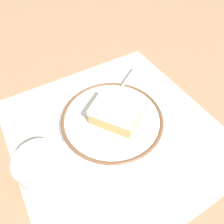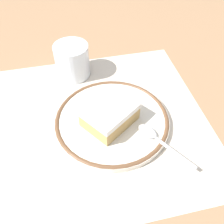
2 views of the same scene
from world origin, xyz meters
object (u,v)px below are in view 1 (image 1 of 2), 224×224
(cake_slice, at_px, (116,112))
(spoon, at_px, (121,88))
(plate, at_px, (112,119))
(cup, at_px, (43,172))
(napkin, at_px, (93,203))

(cake_slice, height_order, spoon, cake_slice)
(plate, bearing_deg, cup, -161.73)
(plate, bearing_deg, spoon, 46.13)
(cup, bearing_deg, napkin, -57.24)
(cake_slice, distance_m, cup, 0.18)
(plate, distance_m, spoon, 0.09)
(spoon, height_order, napkin, spoon)
(cake_slice, distance_m, spoon, 0.09)
(cake_slice, height_order, cup, cup)
(napkin, bearing_deg, spoon, 48.02)
(cake_slice, relative_size, spoon, 1.03)
(plate, height_order, cup, cup)
(spoon, bearing_deg, plate, -133.87)
(cake_slice, xyz_separation_m, spoon, (0.06, 0.07, -0.02))
(plate, xyz_separation_m, napkin, (-0.12, -0.13, -0.01))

